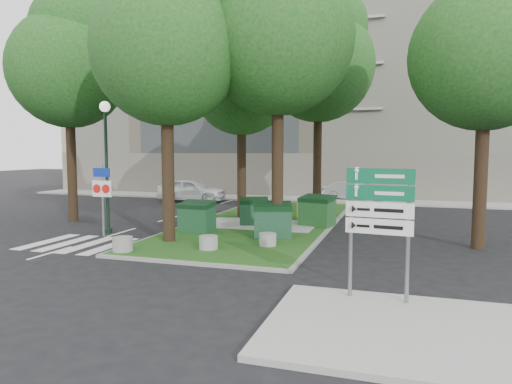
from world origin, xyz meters
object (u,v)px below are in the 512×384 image
at_px(traffic_sign_pole, 102,190).
at_px(car_white, 192,190).
at_px(tree_median_far, 320,55).
at_px(street_lamp, 106,151).
at_px(tree_street_right, 489,41).
at_px(tree_median_near_right, 281,23).
at_px(directional_sign, 379,213).
at_px(bollard_right, 268,239).
at_px(bollard_left, 123,244).
at_px(car_silver, 354,191).
at_px(dumpster_a, 197,217).
at_px(dumpster_c, 272,220).
at_px(litter_bin, 301,211).
at_px(dumpster_b, 254,211).
at_px(dumpster_d, 317,211).
at_px(tree_median_mid, 243,75).
at_px(bollard_mid, 208,242).
at_px(tree_median_near_left, 169,36).
at_px(tree_street_left, 70,58).

height_order(traffic_sign_pole, car_white, traffic_sign_pole).
bearing_deg(tree_median_far, street_lamp, -131.37).
bearing_deg(tree_street_right, tree_median_near_right, -175.91).
height_order(tree_median_near_right, directional_sign, tree_median_near_right).
relative_size(bollard_right, street_lamp, 0.11).
bearing_deg(bollard_left, car_silver, 73.29).
relative_size(dumpster_a, traffic_sign_pole, 0.49).
bearing_deg(dumpster_c, litter_bin, 71.76).
distance_m(dumpster_b, bollard_left, 6.92).
distance_m(tree_median_near_right, car_white, 15.83).
height_order(dumpster_d, traffic_sign_pole, traffic_sign_pole).
bearing_deg(tree_median_mid, directional_sign, -58.08).
bearing_deg(bollard_mid, tree_median_near_right, 60.56).
xyz_separation_m(tree_median_near_left, litter_bin, (3.33, 6.77, -6.82)).
distance_m(tree_median_near_right, dumpster_c, 7.24).
height_order(tree_median_near_left, bollard_mid, tree_median_near_left).
bearing_deg(tree_median_far, tree_street_left, -150.72).
distance_m(dumpster_d, bollard_right, 4.84).
bearing_deg(dumpster_d, dumpster_a, -128.88).
height_order(dumpster_b, street_lamp, street_lamp).
bearing_deg(bollard_right, directional_sign, -51.01).
relative_size(tree_median_mid, litter_bin, 13.10).
bearing_deg(dumpster_c, bollard_right, -98.02).
height_order(tree_median_mid, tree_median_far, tree_median_far).
bearing_deg(street_lamp, directional_sign, -27.87).
relative_size(tree_median_mid, car_white, 2.21).
relative_size(tree_median_mid, bollard_mid, 16.23).
bearing_deg(bollard_right, traffic_sign_pole, 178.00).
bearing_deg(litter_bin, dumpster_a, -124.04).
height_order(tree_median_far, dumpster_b, tree_median_far).
relative_size(dumpster_d, street_lamp, 0.31).
xyz_separation_m(tree_median_mid, dumpster_a, (-0.42, -4.55, -6.26)).
bearing_deg(tree_median_mid, bollard_left, -97.90).
xyz_separation_m(tree_median_near_right, street_lamp, (-7.08, -0.76, -4.63)).
distance_m(bollard_right, street_lamp, 7.80).
height_order(litter_bin, car_silver, car_silver).
height_order(bollard_right, street_lamp, street_lamp).
height_order(tree_street_left, bollard_mid, tree_street_left).
distance_m(tree_street_left, car_white, 11.79).
xyz_separation_m(dumpster_b, traffic_sign_pole, (-4.89, -4.00, 1.15)).
height_order(tree_median_near_left, tree_median_near_right, tree_median_near_right).
height_order(tree_median_near_left, street_lamp, tree_median_near_left).
xyz_separation_m(tree_median_mid, directional_sign, (6.89, -11.06, -4.97)).
height_order(dumpster_c, litter_bin, dumpster_c).
height_order(tree_median_far, car_silver, tree_median_far).
relative_size(bollard_left, car_silver, 0.15).
xyz_separation_m(tree_street_right, dumpster_b, (-8.82, 1.94, -6.29)).
distance_m(tree_median_near_right, directional_sign, 9.69).
bearing_deg(bollard_mid, tree_median_near_left, 152.69).
xyz_separation_m(tree_median_near_right, tree_median_far, (0.20, 7.50, 0.33)).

